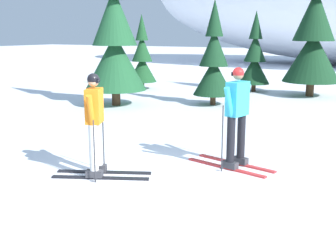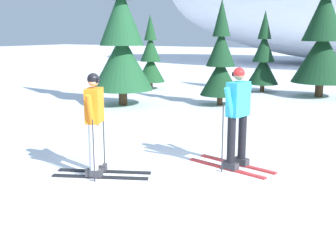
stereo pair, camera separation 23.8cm
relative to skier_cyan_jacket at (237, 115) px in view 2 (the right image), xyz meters
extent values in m
plane|color=white|center=(-1.11, -1.31, -0.99)|extent=(120.00, 120.00, 0.00)
cube|color=red|center=(-0.13, -0.15, -0.98)|extent=(1.65, 0.45, 0.03)
cube|color=red|center=(-0.05, 0.19, -0.98)|extent=(1.65, 0.45, 0.03)
cube|color=#38383D|center=(-0.03, -0.17, -0.90)|extent=(0.30, 0.20, 0.12)
cube|color=#38383D|center=(0.05, 0.17, -0.90)|extent=(0.30, 0.20, 0.12)
cylinder|color=black|center=(-0.03, -0.17, -0.43)|extent=(0.15, 0.15, 0.84)
cylinder|color=black|center=(0.05, 0.17, -0.43)|extent=(0.15, 0.15, 0.84)
cube|color=#33B7D6|center=(0.01, 0.00, 0.30)|extent=(0.33, 0.49, 0.62)
cylinder|color=#33B7D6|center=(-0.05, -0.27, 0.26)|extent=(0.16, 0.29, 0.58)
cylinder|color=#33B7D6|center=(0.07, 0.27, 0.26)|extent=(0.16, 0.29, 0.58)
sphere|color=#A37556|center=(0.01, 0.00, 0.73)|extent=(0.19, 0.19, 0.19)
sphere|color=red|center=(0.01, 0.00, 0.76)|extent=(0.21, 0.21, 0.21)
cube|color=black|center=(-0.07, 0.02, 0.74)|extent=(0.07, 0.15, 0.07)
cylinder|color=#2D2D33|center=(-0.13, -0.34, -0.39)|extent=(0.02, 0.02, 1.21)
cylinder|color=#2D2D33|center=(-0.13, -0.34, -0.93)|extent=(0.07, 0.07, 0.01)
cylinder|color=#2D2D33|center=(0.03, 0.37, -0.39)|extent=(0.02, 0.02, 1.21)
cylinder|color=#2D2D33|center=(0.03, 0.37, -0.93)|extent=(0.07, 0.07, 0.01)
cube|color=black|center=(-1.94, -1.44, -0.98)|extent=(1.58, 0.79, 0.03)
cube|color=black|center=(-1.81, -1.72, -0.98)|extent=(1.58, 0.79, 0.03)
cube|color=#38383D|center=(-2.03, -1.48, -0.90)|extent=(0.31, 0.24, 0.12)
cube|color=#38383D|center=(-1.90, -1.76, -0.90)|extent=(0.31, 0.24, 0.12)
cylinder|color=silver|center=(-2.03, -1.48, -0.44)|extent=(0.15, 0.15, 0.80)
cylinder|color=silver|center=(-1.90, -1.76, -0.44)|extent=(0.15, 0.15, 0.80)
cube|color=orange|center=(-1.97, -1.62, 0.25)|extent=(0.38, 0.45, 0.59)
cylinder|color=orange|center=(-2.07, -1.40, 0.20)|extent=(0.20, 0.29, 0.58)
cylinder|color=orange|center=(-1.87, -1.84, 0.20)|extent=(0.20, 0.29, 0.58)
sphere|color=tan|center=(-1.97, -1.62, 0.67)|extent=(0.19, 0.19, 0.19)
sphere|color=black|center=(-1.97, -1.62, 0.70)|extent=(0.21, 0.21, 0.21)
cube|color=black|center=(-1.89, -1.59, 0.68)|extent=(0.09, 0.15, 0.07)
cylinder|color=#2D2D33|center=(-2.05, -1.29, -0.46)|extent=(0.02, 0.02, 1.07)
cylinder|color=#2D2D33|center=(-2.05, -1.29, -0.93)|extent=(0.07, 0.07, 0.01)
cylinder|color=#2D2D33|center=(-1.78, -1.90, -0.46)|extent=(0.02, 0.02, 1.07)
cylinder|color=#2D2D33|center=(-1.78, -1.90, -0.93)|extent=(0.07, 0.07, 0.01)
cylinder|color=#47301E|center=(-7.37, 8.50, -0.78)|extent=(0.18, 0.18, 0.44)
cone|color=#194723|center=(-7.37, 8.50, -0.11)|extent=(1.25, 1.25, 1.12)
cone|color=#194723|center=(-7.37, 8.50, 0.79)|extent=(0.90, 0.90, 1.12)
cone|color=#194723|center=(-7.37, 8.50, 1.69)|extent=(0.55, 0.55, 1.12)
cylinder|color=#47301E|center=(-5.91, 4.48, -0.63)|extent=(0.29, 0.29, 0.73)
cone|color=#1E512D|center=(-5.91, 4.48, 0.48)|extent=(2.09, 2.09, 1.87)
cone|color=#1E512D|center=(-5.91, 4.48, 1.98)|extent=(1.50, 1.50, 1.87)
cylinder|color=#47301E|center=(-3.02, 6.16, -0.75)|extent=(0.19, 0.19, 0.48)
cone|color=#14381E|center=(-3.02, 6.16, -0.02)|extent=(1.38, 1.38, 1.23)
cone|color=#14381E|center=(-3.02, 6.16, 0.97)|extent=(0.99, 0.99, 1.23)
cone|color=#14381E|center=(-3.02, 6.16, 1.95)|extent=(0.61, 0.61, 1.23)
cylinder|color=#47301E|center=(-2.81, 10.11, -0.77)|extent=(0.18, 0.18, 0.45)
cone|color=#14381E|center=(-2.81, 10.11, -0.08)|extent=(1.30, 1.30, 1.16)
cone|color=#14381E|center=(-2.81, 10.11, 0.85)|extent=(0.93, 0.93, 1.16)
cone|color=#14381E|center=(-2.81, 10.11, 1.78)|extent=(0.57, 0.57, 1.16)
cylinder|color=#47301E|center=(-0.47, 9.90, -0.61)|extent=(0.31, 0.31, 0.77)
cone|color=#14381E|center=(-0.47, 9.90, 0.56)|extent=(2.19, 2.19, 1.96)
cone|color=#14381E|center=(-0.47, 9.90, 2.13)|extent=(1.58, 1.58, 1.96)
camera|label=1|loc=(2.50, -7.17, 1.48)|focal=44.84mm
camera|label=2|loc=(2.71, -7.05, 1.48)|focal=44.84mm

